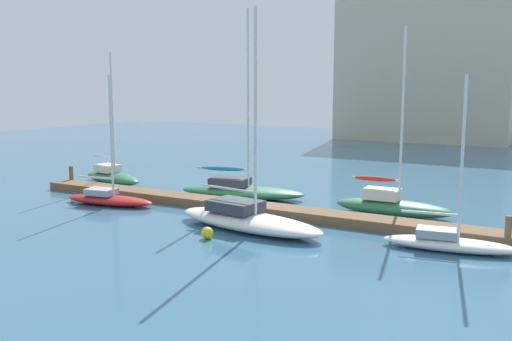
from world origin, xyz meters
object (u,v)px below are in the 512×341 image
sailboat_5 (449,241)px  harbor_building_distant (428,71)px  sailboat_0 (112,176)px  sailboat_2 (240,189)px  sailboat_4 (391,204)px  sailboat_1 (108,198)px  sailboat_3 (247,218)px  mooring_buoy_yellow (207,233)px

sailboat_5 → harbor_building_distant: size_ratio=0.35×
sailboat_0 → sailboat_2: 10.68m
sailboat_0 → sailboat_4: (20.20, 0.03, 0.06)m
sailboat_0 → sailboat_5: sailboat_0 is taller
sailboat_1 → sailboat_3: (9.99, -0.93, 0.13)m
mooring_buoy_yellow → sailboat_0: bearing=148.5°
sailboat_0 → sailboat_4: size_ratio=0.93×
sailboat_5 → harbor_building_distant: bearing=95.8°
sailboat_2 → sailboat_5: size_ratio=1.55×
sailboat_0 → sailboat_5: 24.79m
sailboat_3 → sailboat_4: size_ratio=1.06×
sailboat_2 → sailboat_3: 7.81m
sailboat_5 → mooring_buoy_yellow: sailboat_5 is taller
sailboat_2 → mooring_buoy_yellow: (3.61, -8.85, -0.28)m
sailboat_0 → sailboat_3: bearing=-10.4°
sailboat_1 → sailboat_2: bearing=35.8°
sailboat_3 → harbor_building_distant: (-3.56, 51.78, 8.22)m
sailboat_3 → sailboat_5: bearing=15.3°
sailboat_2 → mooring_buoy_yellow: size_ratio=20.65×
sailboat_3 → sailboat_1: bearing=-177.3°
harbor_building_distant → mooring_buoy_yellow: bearing=-87.0°
harbor_building_distant → sailboat_4: bearing=-79.1°
sailboat_3 → sailboat_4: bearing=59.1°
mooring_buoy_yellow → sailboat_2: bearing=112.2°
sailboat_0 → sailboat_4: sailboat_4 is taller
sailboat_3 → mooring_buoy_yellow: size_ratio=18.96×
sailboat_5 → harbor_building_distant: harbor_building_distant is taller
sailboat_1 → harbor_building_distant: 51.93m
sailboat_1 → mooring_buoy_yellow: 9.84m
sailboat_2 → sailboat_4: size_ratio=1.15×
sailboat_1 → harbor_building_distant: size_ratio=0.36×
sailboat_4 → sailboat_3: bearing=-130.9°
sailboat_5 → sailboat_3: bearing=178.9°
sailboat_1 → sailboat_0: bearing=123.7°
sailboat_5 → mooring_buoy_yellow: bearing=-168.8°
sailboat_4 → sailboat_1: bearing=-162.0°
sailboat_5 → sailboat_4: bearing=119.0°
sailboat_0 → sailboat_1: bearing=-34.9°
sailboat_0 → sailboat_1: 7.43m
harbor_building_distant → sailboat_1: bearing=-97.2°
sailboat_2 → sailboat_3: sailboat_2 is taller
sailboat_2 → sailboat_4: 9.53m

